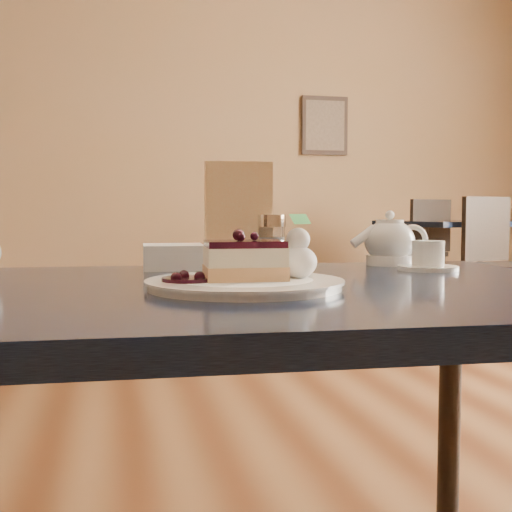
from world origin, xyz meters
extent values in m
cube|color=#95704D|center=(0.00, 5.00, 1.50)|extent=(8.00, 0.02, 3.00)
cube|color=black|center=(1.80, 4.97, 1.60)|extent=(0.45, 0.03, 0.55)
cube|color=#13203A|center=(-0.02, 0.00, 0.66)|extent=(1.12, 0.77, 0.04)
cylinder|color=black|center=(0.48, 0.29, 0.32)|extent=(0.05, 0.05, 0.64)
cylinder|color=white|center=(-0.02, -0.04, 0.69)|extent=(0.26, 0.26, 0.01)
cube|color=#E5B77A|center=(-0.02, -0.04, 0.70)|extent=(0.11, 0.08, 0.02)
cube|color=#F7EDC7|center=(-0.02, -0.04, 0.73)|extent=(0.11, 0.08, 0.03)
cube|color=black|center=(-0.02, -0.04, 0.74)|extent=(0.11, 0.08, 0.01)
ellipsoid|color=white|center=(0.06, -0.03, 0.72)|extent=(0.05, 0.05, 0.05)
cylinder|color=black|center=(-0.10, -0.04, 0.70)|extent=(0.07, 0.07, 0.01)
cylinder|color=white|center=(0.36, 0.16, 0.68)|extent=(0.11, 0.11, 0.01)
cylinder|color=white|center=(0.36, 0.16, 0.71)|extent=(0.06, 0.06, 0.05)
ellipsoid|color=white|center=(0.34, 0.28, 0.72)|extent=(0.10, 0.10, 0.08)
cylinder|color=white|center=(0.34, 0.28, 0.77)|extent=(0.05, 0.05, 0.01)
cylinder|color=white|center=(0.27, 0.28, 0.72)|extent=(0.06, 0.02, 0.05)
cube|color=#F9EAAA|center=(0.04, 0.30, 0.78)|extent=(0.13, 0.03, 0.20)
cylinder|color=white|center=(0.10, 0.29, 0.72)|extent=(0.05, 0.05, 0.08)
cylinder|color=silver|center=(0.10, 0.29, 0.77)|extent=(0.05, 0.05, 0.02)
cube|color=white|center=(-0.09, 0.29, 0.70)|extent=(0.11, 0.11, 0.05)
cube|color=#13203A|center=(2.30, 3.42, 0.70)|extent=(1.11, 0.97, 0.04)
cylinder|color=black|center=(1.90, 3.11, 0.34)|extent=(0.04, 0.04, 0.68)
cylinder|color=black|center=(1.90, 3.73, 0.34)|extent=(0.04, 0.04, 0.68)
cylinder|color=black|center=(2.70, 3.73, 0.34)|extent=(0.04, 0.04, 0.68)
camera|label=1|loc=(-0.20, -0.90, 0.79)|focal=45.00mm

